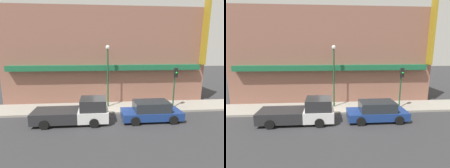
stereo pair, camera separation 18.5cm
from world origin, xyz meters
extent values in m
plane|color=#2D2D30|center=(0.00, 0.00, 0.00)|extent=(80.00, 80.00, 0.00)
cube|color=gray|center=(0.00, 1.48, 0.09)|extent=(36.00, 2.96, 0.18)
cube|color=brown|center=(0.00, 4.46, 4.65)|extent=(19.80, 3.00, 9.29)
cube|color=#195B38|center=(0.00, 2.66, 3.67)|extent=(18.22, 0.60, 0.50)
cube|color=olive|center=(9.40, 2.56, 7.10)|extent=(0.20, 0.80, 6.37)
cube|color=silver|center=(-1.23, -1.39, 0.62)|extent=(2.19, 1.96, 0.80)
cube|color=#262628|center=(-1.23, -1.39, 1.43)|extent=(1.86, 1.80, 0.83)
cube|color=#262628|center=(-3.97, -1.39, 0.62)|extent=(3.29, 1.96, 0.80)
cylinder|color=black|center=(-1.17, -0.41, 0.33)|extent=(0.67, 0.22, 0.67)
cylinder|color=black|center=(-1.17, -2.37, 0.33)|extent=(0.67, 0.22, 0.67)
cylinder|color=black|center=(-4.57, -0.41, 0.33)|extent=(0.67, 0.22, 0.67)
cylinder|color=black|center=(-4.57, -2.37, 0.33)|extent=(0.67, 0.22, 0.67)
cube|color=navy|center=(3.19, -1.39, 0.49)|extent=(4.55, 1.84, 0.58)
cube|color=#23282D|center=(3.19, -1.39, 1.14)|extent=(2.64, 1.66, 0.72)
cylinder|color=black|center=(4.60, -0.47, 0.33)|extent=(0.67, 0.22, 0.67)
cylinder|color=black|center=(4.60, -2.31, 0.33)|extent=(0.67, 0.22, 0.67)
cylinder|color=black|center=(1.78, -0.47, 0.33)|extent=(0.67, 0.22, 0.67)
cylinder|color=black|center=(1.78, -2.31, 0.33)|extent=(0.67, 0.22, 0.67)
cylinder|color=#196633|center=(-1.36, 0.66, 0.39)|extent=(0.17, 0.17, 0.43)
sphere|color=#196633|center=(-1.36, 0.66, 0.67)|extent=(0.16, 0.16, 0.16)
cylinder|color=#1E4728|center=(0.05, 1.64, 2.77)|extent=(0.14, 0.14, 5.19)
sphere|color=silver|center=(0.05, 1.64, 5.55)|extent=(0.36, 0.36, 0.36)
cylinder|color=#1E4728|center=(5.92, 0.83, 1.99)|extent=(0.12, 0.12, 3.61)
cube|color=black|center=(5.92, 0.67, 3.39)|extent=(0.28, 0.20, 0.80)
sphere|color=green|center=(5.92, 0.55, 3.39)|extent=(0.16, 0.16, 0.16)
camera|label=1|loc=(-0.89, -13.82, 5.43)|focal=28.00mm
camera|label=2|loc=(-0.71, -13.84, 5.43)|focal=28.00mm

